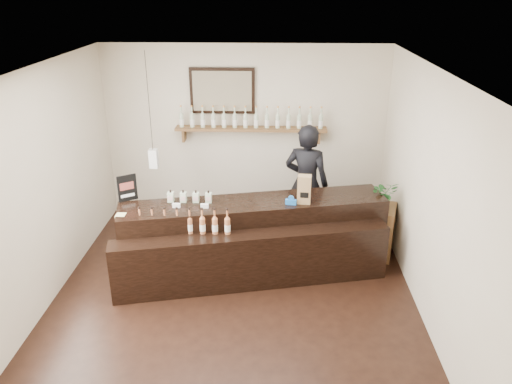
{
  "coord_description": "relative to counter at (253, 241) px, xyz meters",
  "views": [
    {
      "loc": [
        0.48,
        -5.29,
        3.67
      ],
      "look_at": [
        0.25,
        0.7,
        1.12
      ],
      "focal_mm": 35.0,
      "sensor_mm": 36.0,
      "label": 1
    }
  ],
  "objects": [
    {
      "name": "side_cabinet",
      "position": [
        1.79,
        0.53,
        -0.09
      ],
      "size": [
        0.5,
        0.6,
        0.75
      ],
      "color": "brown",
      "rests_on": "ground"
    },
    {
      "name": "back_wall_decor",
      "position": [
        -0.35,
        1.8,
        1.29
      ],
      "size": [
        2.66,
        0.96,
        1.69
      ],
      "color": "brown",
      "rests_on": "ground"
    },
    {
      "name": "tape_dispenser",
      "position": [
        0.49,
        0.06,
        0.57
      ],
      "size": [
        0.15,
        0.08,
        0.12
      ],
      "color": "blue",
      "rests_on": "counter"
    },
    {
      "name": "potted_plant",
      "position": [
        1.79,
        0.53,
        0.48
      ],
      "size": [
        0.41,
        0.37,
        0.4
      ],
      "primitive_type": "imported",
      "rotation": [
        0.0,
        0.0,
        0.21
      ],
      "color": "#29662A",
      "rests_on": "side_cabinet"
    },
    {
      "name": "ground",
      "position": [
        -0.21,
        -0.57,
        -0.46
      ],
      "size": [
        5.0,
        5.0,
        0.0
      ],
      "primitive_type": "plane",
      "color": "black",
      "rests_on": "ground"
    },
    {
      "name": "room_shell",
      "position": [
        -0.21,
        -0.57,
        1.24
      ],
      "size": [
        5.0,
        5.0,
        5.0
      ],
      "color": "beige",
      "rests_on": "ground"
    },
    {
      "name": "counter",
      "position": [
        0.0,
        0.0,
        0.0
      ],
      "size": [
        3.58,
        1.68,
        1.15
      ],
      "color": "black",
      "rests_on": "ground"
    },
    {
      "name": "promo_sign",
      "position": [
        -1.65,
        0.1,
        0.7
      ],
      "size": [
        0.23,
        0.16,
        0.36
      ],
      "color": "black",
      "rests_on": "counter"
    },
    {
      "name": "shopkeeper",
      "position": [
        0.74,
        0.98,
        0.56
      ],
      "size": [
        0.86,
        0.7,
        2.04
      ],
      "primitive_type": "imported",
      "rotation": [
        0.0,
        0.0,
        2.82
      ],
      "color": "black",
      "rests_on": "ground"
    },
    {
      "name": "paper_bag",
      "position": [
        0.66,
        0.12,
        0.71
      ],
      "size": [
        0.19,
        0.15,
        0.38
      ],
      "color": "olive",
      "rests_on": "counter"
    }
  ]
}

